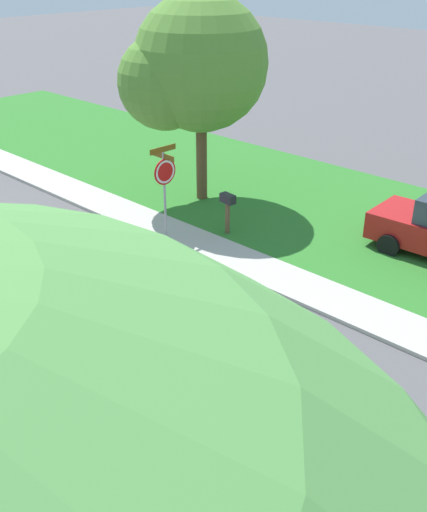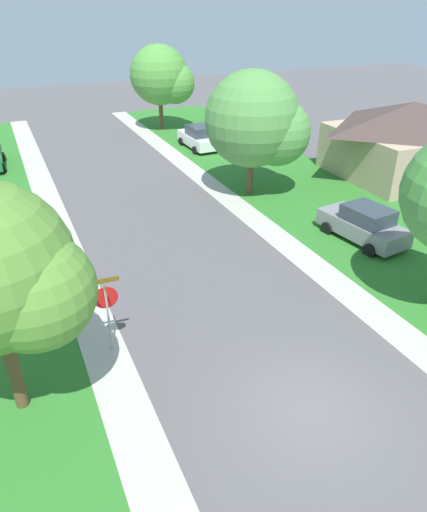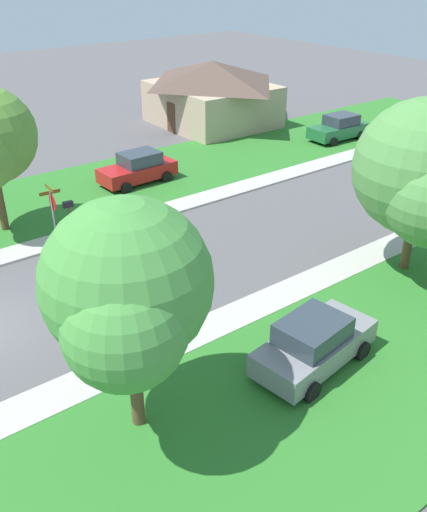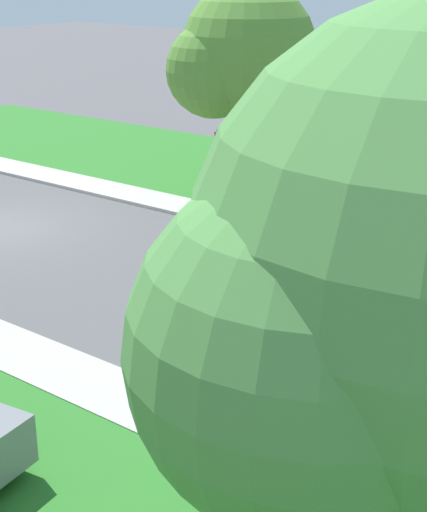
{
  "view_description": "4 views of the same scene",
  "coord_description": "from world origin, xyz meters",
  "px_view_note": "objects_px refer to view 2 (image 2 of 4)",
  "views": [
    {
      "loc": [
        6.29,
        16.75,
        7.57
      ],
      "look_at": [
        -2.49,
        8.51,
        1.4
      ],
      "focal_mm": 41.66,
      "sensor_mm": 36.0,
      "label": 1
    },
    {
      "loc": [
        -6.34,
        -7.47,
        10.13
      ],
      "look_at": [
        0.17,
        6.93,
        1.4
      ],
      "focal_mm": 32.91,
      "sensor_mm": 36.0,
      "label": 2
    },
    {
      "loc": [
        17.29,
        -3.12,
        11.42
      ],
      "look_at": [
        2.64,
        8.07,
        1.4
      ],
      "focal_mm": 39.23,
      "sensor_mm": 36.0,
      "label": 3
    },
    {
      "loc": [
        13.13,
        17.58,
        7.06
      ],
      "look_at": [
        1.08,
        8.45,
        1.4
      ],
      "focal_mm": 54.98,
      "sensor_mm": 36.0,
      "label": 4
    }
  ],
  "objects_px": {
    "stop_sign_far_corner": "(106,303)",
    "car_grey_behind_trees": "(364,224)",
    "tree_sidewalk_far": "(259,123)",
    "mailbox": "(60,315)",
    "car_white_driveway_right": "(199,138)",
    "tree_across_left": "(163,77)",
    "house_right_setback": "(408,138)"
  },
  "relations": [
    {
      "from": "stop_sign_far_corner",
      "to": "car_white_driveway_right",
      "type": "distance_m",
      "value": 23.41
    },
    {
      "from": "tree_across_left",
      "to": "car_white_driveway_right",
      "type": "bearing_deg",
      "value": -85.89
    },
    {
      "from": "car_grey_behind_trees",
      "to": "house_right_setback",
      "type": "distance_m",
      "value": 10.98
    },
    {
      "from": "car_grey_behind_trees",
      "to": "stop_sign_far_corner",
      "type": "bearing_deg",
      "value": -166.95
    },
    {
      "from": "car_grey_behind_trees",
      "to": "house_right_setback",
      "type": "xyz_separation_m",
      "value": [
        8.71,
        6.52,
        1.5
      ]
    },
    {
      "from": "stop_sign_far_corner",
      "to": "car_white_driveway_right",
      "type": "bearing_deg",
      "value": 60.22
    },
    {
      "from": "car_white_driveway_right",
      "to": "house_right_setback",
      "type": "xyz_separation_m",
      "value": [
        9.73,
        -10.85,
        1.5
      ]
    },
    {
      "from": "car_grey_behind_trees",
      "to": "car_white_driveway_right",
      "type": "bearing_deg",
      "value": 93.36
    },
    {
      "from": "house_right_setback",
      "to": "tree_sidewalk_far",
      "type": "bearing_deg",
      "value": 175.84
    },
    {
      "from": "car_white_driveway_right",
      "to": "tree_sidewalk_far",
      "type": "height_order",
      "value": "tree_sidewalk_far"
    },
    {
      "from": "stop_sign_far_corner",
      "to": "car_grey_behind_trees",
      "type": "bearing_deg",
      "value": 13.05
    },
    {
      "from": "mailbox",
      "to": "stop_sign_far_corner",
      "type": "bearing_deg",
      "value": -42.35
    },
    {
      "from": "stop_sign_far_corner",
      "to": "mailbox",
      "type": "relative_size",
      "value": 2.11
    },
    {
      "from": "house_right_setback",
      "to": "mailbox",
      "type": "distance_m",
      "value": 24.17
    },
    {
      "from": "tree_sidewalk_far",
      "to": "house_right_setback",
      "type": "xyz_separation_m",
      "value": [
        10.43,
        -0.76,
        -1.8
      ]
    },
    {
      "from": "tree_sidewalk_far",
      "to": "mailbox",
      "type": "xyz_separation_m",
      "value": [
        -12.26,
        -8.99,
        -3.16
      ]
    },
    {
      "from": "car_grey_behind_trees",
      "to": "tree_across_left",
      "type": "distance_m",
      "value": 24.14
    },
    {
      "from": "tree_across_left",
      "to": "mailbox",
      "type": "bearing_deg",
      "value": -116.06
    },
    {
      "from": "tree_sidewalk_far",
      "to": "tree_across_left",
      "type": "distance_m",
      "value": 16.56
    },
    {
      "from": "car_grey_behind_trees",
      "to": "mailbox",
      "type": "distance_m",
      "value": 14.08
    },
    {
      "from": "car_grey_behind_trees",
      "to": "tree_sidewalk_far",
      "type": "distance_m",
      "value": 8.17
    },
    {
      "from": "tree_sidewalk_far",
      "to": "tree_across_left",
      "type": "height_order",
      "value": "tree_sidewalk_far"
    },
    {
      "from": "car_white_driveway_right",
      "to": "tree_across_left",
      "type": "xyz_separation_m",
      "value": [
        -0.46,
        6.47,
        3.5
      ]
    },
    {
      "from": "car_grey_behind_trees",
      "to": "mailbox",
      "type": "bearing_deg",
      "value": -173.02
    },
    {
      "from": "stop_sign_far_corner",
      "to": "car_grey_behind_trees",
      "type": "relative_size",
      "value": 0.62
    },
    {
      "from": "car_grey_behind_trees",
      "to": "house_right_setback",
      "type": "height_order",
      "value": "house_right_setback"
    },
    {
      "from": "house_right_setback",
      "to": "tree_across_left",
      "type": "bearing_deg",
      "value": 120.48
    },
    {
      "from": "car_grey_behind_trees",
      "to": "car_white_driveway_right",
      "type": "relative_size",
      "value": 1.04
    },
    {
      "from": "car_white_driveway_right",
      "to": "tree_sidewalk_far",
      "type": "relative_size",
      "value": 0.63
    },
    {
      "from": "tree_sidewalk_far",
      "to": "mailbox",
      "type": "distance_m",
      "value": 15.53
    },
    {
      "from": "stop_sign_far_corner",
      "to": "car_white_driveway_right",
      "type": "relative_size",
      "value": 0.64
    },
    {
      "from": "stop_sign_far_corner",
      "to": "car_white_driveway_right",
      "type": "xyz_separation_m",
      "value": [
        11.62,
        20.3,
        -1.01
      ]
    }
  ]
}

